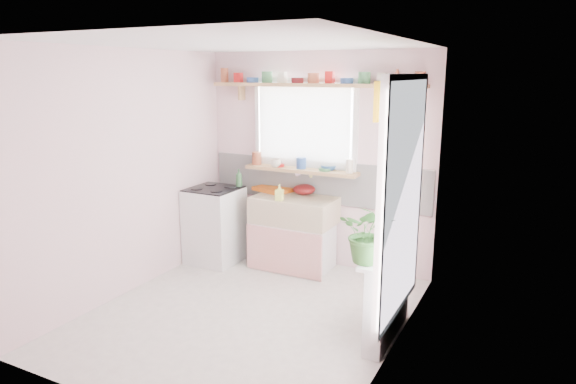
% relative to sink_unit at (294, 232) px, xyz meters
% --- Properties ---
extents(room, '(3.20, 3.20, 3.20)m').
position_rel_sink_unit_xyz_m(room, '(0.81, -0.43, 0.94)').
color(room, white).
rests_on(room, ground).
extents(sink_unit, '(0.95, 0.65, 1.11)m').
position_rel_sink_unit_xyz_m(sink_unit, '(0.00, 0.00, 0.00)').
color(sink_unit, white).
rests_on(sink_unit, ground).
extents(cooker, '(0.58, 0.58, 0.93)m').
position_rel_sink_unit_xyz_m(cooker, '(-0.95, -0.24, 0.03)').
color(cooker, white).
rests_on(cooker, ground).
extents(radiator_ledge, '(0.22, 0.95, 0.78)m').
position_rel_sink_unit_xyz_m(radiator_ledge, '(1.45, -1.09, -0.03)').
color(radiator_ledge, white).
rests_on(radiator_ledge, ground).
extents(windowsill, '(1.40, 0.22, 0.04)m').
position_rel_sink_unit_xyz_m(windowsill, '(-0.00, 0.19, 0.71)').
color(windowsill, tan).
rests_on(windowsill, room).
extents(pine_shelf, '(2.52, 0.24, 0.04)m').
position_rel_sink_unit_xyz_m(pine_shelf, '(0.15, 0.18, 1.69)').
color(pine_shelf, tan).
rests_on(pine_shelf, room).
extents(shelf_crockery, '(2.47, 0.11, 0.12)m').
position_rel_sink_unit_xyz_m(shelf_crockery, '(0.13, 0.18, 1.76)').
color(shelf_crockery, '#A55133').
rests_on(shelf_crockery, pine_shelf).
extents(sill_crockery, '(1.35, 0.11, 0.12)m').
position_rel_sink_unit_xyz_m(sill_crockery, '(-0.00, 0.19, 0.78)').
color(sill_crockery, '#A55133').
rests_on(sill_crockery, windowsill).
extents(dish_tray, '(0.53, 0.45, 0.04)m').
position_rel_sink_unit_xyz_m(dish_tray, '(-0.38, 0.21, 0.44)').
color(dish_tray, '#CE5B12').
rests_on(dish_tray, sink_unit).
extents(colander, '(0.33, 0.33, 0.12)m').
position_rel_sink_unit_xyz_m(colander, '(0.03, 0.21, 0.48)').
color(colander, '#5D1011').
rests_on(colander, sink_unit).
extents(jade_plant, '(0.47, 0.41, 0.49)m').
position_rel_sink_unit_xyz_m(jade_plant, '(1.36, -1.40, 0.59)').
color(jade_plant, '#316428').
rests_on(jade_plant, radiator_ledge).
extents(fruit_bowl, '(0.39, 0.39, 0.07)m').
position_rel_sink_unit_xyz_m(fruit_bowl, '(1.36, -1.25, 0.38)').
color(fruit_bowl, white).
rests_on(fruit_bowl, radiator_ledge).
extents(herb_pot, '(0.13, 0.11, 0.21)m').
position_rel_sink_unit_xyz_m(herb_pot, '(1.48, -1.07, 0.45)').
color(herb_pot, '#356026').
rests_on(herb_pot, radiator_ledge).
extents(soap_bottle_sink, '(0.10, 0.10, 0.18)m').
position_rel_sink_unit_xyz_m(soap_bottle_sink, '(-0.09, -0.19, 0.51)').
color(soap_bottle_sink, '#EBF56C').
rests_on(soap_bottle_sink, sink_unit).
extents(sill_cup, '(0.16, 0.16, 0.10)m').
position_rel_sink_unit_xyz_m(sill_cup, '(-0.31, 0.13, 0.78)').
color(sill_cup, beige).
rests_on(sill_cup, windowsill).
extents(sill_bowl, '(0.19, 0.19, 0.06)m').
position_rel_sink_unit_xyz_m(sill_bowl, '(0.33, 0.25, 0.76)').
color(sill_bowl, '#2E5A97').
rests_on(sill_bowl, windowsill).
extents(shelf_vase, '(0.17, 0.17, 0.15)m').
position_rel_sink_unit_xyz_m(shelf_vase, '(1.11, 0.12, 1.78)').
color(shelf_vase, '#B15536').
rests_on(shelf_vase, pine_shelf).
extents(cooker_bottle, '(0.10, 0.10, 0.21)m').
position_rel_sink_unit_xyz_m(cooker_bottle, '(-0.73, -0.02, 0.59)').
color(cooker_bottle, '#3D7A44').
rests_on(cooker_bottle, cooker).
extents(fruit, '(0.20, 0.14, 0.10)m').
position_rel_sink_unit_xyz_m(fruit, '(1.37, -1.25, 0.44)').
color(fruit, orange).
rests_on(fruit, fruit_bowl).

